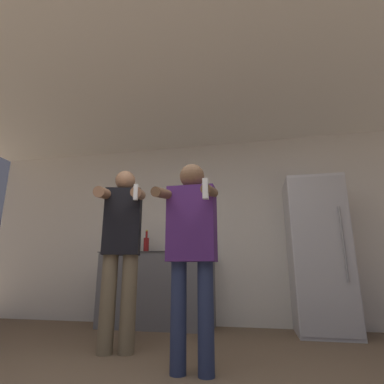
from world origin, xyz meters
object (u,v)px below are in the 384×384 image
refrigerator (318,254)px  bottle_short_whiskey (131,246)px  bottle_brown_liquor (125,243)px  person_man_side (121,245)px  person_woman_foreground (192,241)px  bottle_dark_rum (146,244)px

refrigerator → bottle_short_whiskey: 2.43m
bottle_brown_liquor → person_man_side: person_man_side is taller
bottle_short_whiskey → person_woman_foreground: 2.10m
bottle_brown_liquor → bottle_short_whiskey: (0.09, 0.00, -0.04)m
refrigerator → bottle_short_whiskey: size_ratio=6.79×
person_woman_foreground → bottle_dark_rum: bearing=120.3°
bottle_dark_rum → bottle_brown_liquor: bearing=180.0°
bottle_brown_liquor → person_man_side: (0.55, -1.31, -0.14)m
bottle_dark_rum → person_woman_foreground: (1.00, -1.71, -0.14)m
refrigerator → bottle_dark_rum: bearing=177.2°
bottle_short_whiskey → bottle_brown_liquor: bearing=-180.0°
refrigerator → bottle_brown_liquor: size_ratio=5.37×
bottle_dark_rum → refrigerator: bearing=-2.8°
person_woman_foreground → refrigerator: bearing=53.1°
bottle_short_whiskey → person_woman_foreground: size_ratio=0.17×
bottle_brown_liquor → bottle_short_whiskey: bottle_brown_liquor is taller
bottle_brown_liquor → person_woman_foreground: size_ratio=0.22×
bottle_brown_liquor → person_woman_foreground: 2.16m
refrigerator → person_man_side: size_ratio=1.07×
refrigerator → person_man_side: refrigerator is taller
bottle_short_whiskey → person_man_side: size_ratio=0.16×
refrigerator → person_woman_foreground: 2.01m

